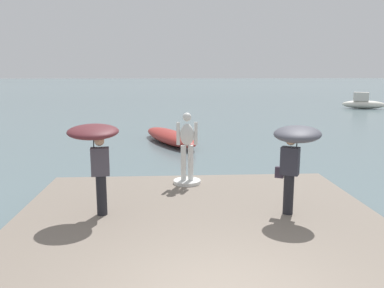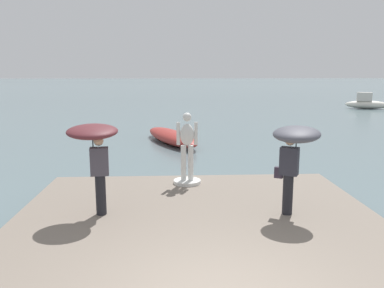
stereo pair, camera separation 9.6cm
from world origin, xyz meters
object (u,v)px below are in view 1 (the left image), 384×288
object	(u,v)px
statue_white_figure	(187,154)
onlooker_right	(295,145)
onlooker_left	(95,143)
boat_mid	(170,137)
boat_far	(363,103)

from	to	relation	value
statue_white_figure	onlooker_right	xyz separation A→B (m)	(2.17, -2.51, 0.69)
onlooker_left	boat_mid	distance (m)	11.10
statue_white_figure	onlooker_right	distance (m)	3.39
onlooker_right	boat_mid	bearing A→B (deg)	103.38
onlooker_right	statue_white_figure	bearing A→B (deg)	130.90
boat_mid	boat_far	bearing A→B (deg)	43.35
onlooker_left	onlooker_right	distance (m)	4.23
boat_mid	statue_white_figure	bearing A→B (deg)	-86.92
onlooker_right	boat_far	xyz separation A→B (m)	(16.23, 28.88, -1.37)
onlooker_right	boat_far	world-z (taller)	onlooker_right
statue_white_figure	boat_mid	world-z (taller)	statue_white_figure
onlooker_right	boat_mid	distance (m)	11.49
onlooker_left	boat_far	bearing A→B (deg)	54.49
boat_mid	onlooker_left	bearing A→B (deg)	-98.31
boat_far	statue_white_figure	bearing A→B (deg)	-124.91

